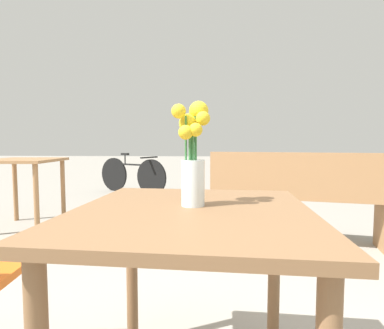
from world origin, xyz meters
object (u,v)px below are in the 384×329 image
(table_front, at_px, (192,244))
(bicycle, at_px, (132,175))
(table_back, at_px, (24,172))
(bench_near, at_px, (297,196))
(flower_vase, at_px, (192,157))

(table_front, distance_m, bicycle, 4.76)
(table_back, relative_size, bicycle, 0.55)
(table_front, bearing_deg, bench_near, 64.64)
(flower_vase, distance_m, table_back, 2.92)
(table_front, relative_size, table_back, 1.08)
(table_front, bearing_deg, bicycle, 107.10)
(flower_vase, height_order, bicycle, flower_vase)
(table_front, height_order, flower_vase, flower_vase)
(flower_vase, xyz_separation_m, table_back, (-1.97, 2.14, -0.26))
(bicycle, bearing_deg, table_front, -72.90)
(flower_vase, height_order, table_back, flower_vase)
(bench_near, height_order, table_back, bench_near)
(bench_near, bearing_deg, flower_vase, -116.06)
(bench_near, relative_size, table_back, 2.07)
(table_back, height_order, bicycle, table_back)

